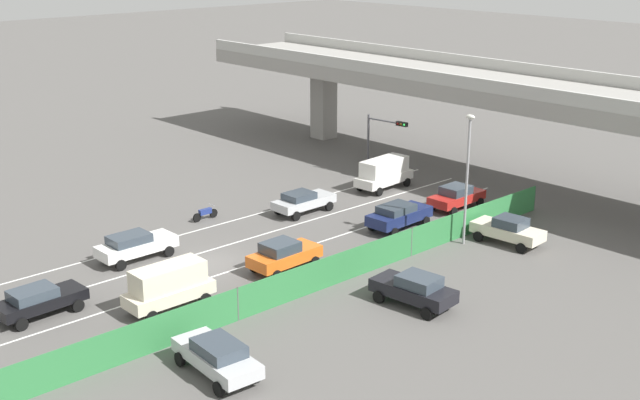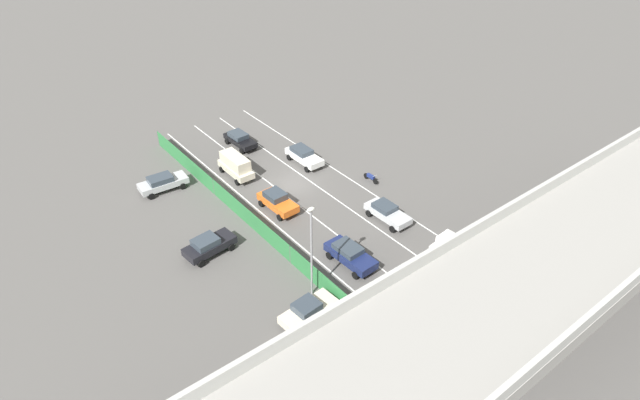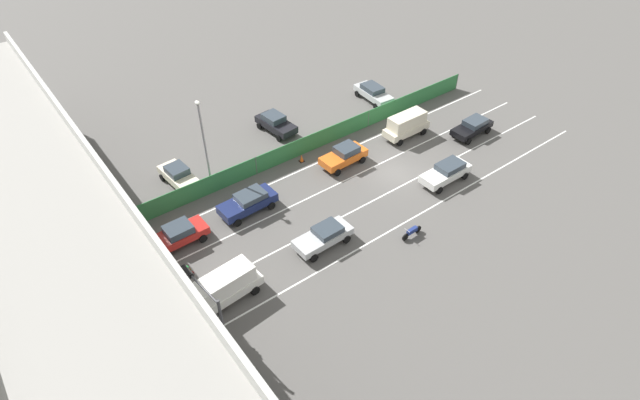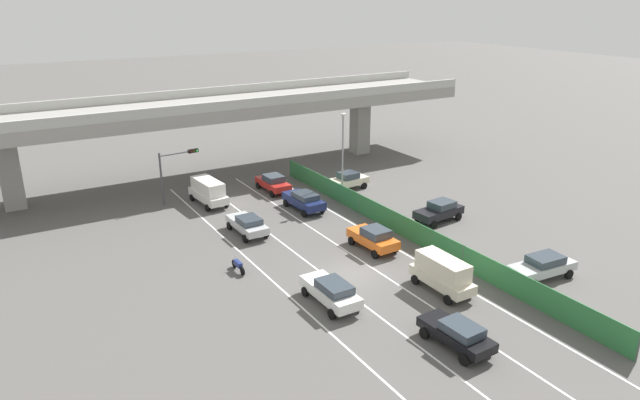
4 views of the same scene
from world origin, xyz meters
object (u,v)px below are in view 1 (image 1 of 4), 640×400
Objects in this scene: car_sedan_silver at (303,201)px; car_sedan_navy at (399,215)px; car_sedan_red at (456,196)px; parked_sedan_dark at (414,289)px; car_van_cream at (169,285)px; car_taxi_orange at (284,254)px; traffic_cone at (351,265)px; car_van_white at (384,172)px; motorcycle at (205,213)px; street_lamp at (468,168)px; parked_sedan_cream at (508,230)px; car_sedan_white at (135,245)px; car_sedan_black at (39,300)px; traffic_light at (382,134)px; parked_wagon_silver at (217,355)px.

car_sedan_navy is (6.53, 2.46, 0.07)m from car_sedan_silver.
car_sedan_red is 0.97× the size of parked_sedan_dark.
car_taxi_orange is at bearing 89.73° from car_van_cream.
car_taxi_orange reaches higher than car_sedan_silver.
car_van_cream is 6.77× the size of traffic_cone.
car_sedan_navy is at bearing -40.64° from car_van_white.
motorcycle is 17.59m from street_lamp.
street_lamp reaches higher than car_van_white.
car_sedan_silver is at bearing 159.30° from parked_sedan_dark.
traffic_cone is at bearing -109.06° from parked_sedan_cream.
car_sedan_red is (-0.37, 23.46, -0.39)m from car_van_cream.
parked_sedan_dark is at bearing -20.70° from car_sedan_silver.
car_sedan_white is at bearing -139.90° from traffic_cone.
parked_sedan_cream reaches higher than traffic_cone.
car_sedan_silver is at bearing 132.50° from car_taxi_orange.
car_van_cream is at bearing 55.40° from car_sedan_black.
car_sedan_silver is 8.23m from car_van_white.
traffic_light is at bearing 86.67° from motorcycle.
parked_sedan_cream is at bearing -25.70° from car_sedan_red.
car_sedan_navy is at bearing 136.18° from parked_sedan_dark.
car_van_cream is 1.01× the size of parked_sedan_dark.
car_sedan_red reaches higher than parked_wagon_silver.
car_sedan_red is at bearing -11.83° from traffic_light.
parked_sedan_dark is 11.18m from parked_sedan_cream.
car_sedan_black is at bearing -124.60° from car_van_cream.
car_van_white reaches higher than car_sedan_white.
car_van_cream reaches higher than car_taxi_orange.
car_sedan_white is at bearing -124.82° from street_lamp.
parked_sedan_dark is 1.01× the size of parked_sedan_cream.
car_taxi_orange is 12.27m from street_lamp.
traffic_light is (-2.19, 2.07, 2.20)m from car_van_white.
motorcycle is 20.63m from parked_wagon_silver.
car_sedan_navy is at bearing -155.94° from parked_sedan_cream.
parked_sedan_cream is at bearing 70.94° from traffic_cone.
motorcycle is 0.24× the size of street_lamp.
motorcycle is at bearing -140.13° from car_sedan_navy.
car_van_cream reaches higher than car_sedan_red.
car_taxi_orange is at bearing -111.28° from street_lamp.
car_sedan_black is 6.55× the size of traffic_cone.
parked_sedan_cream is (6.47, -3.11, 0.01)m from car_sedan_red.
car_sedan_black is at bearing -79.61° from traffic_light.
car_taxi_orange is at bearing -88.55° from car_sedan_red.
parked_sedan_cream is (12.95, 5.32, 0.06)m from car_sedan_silver.
car_sedan_black is 22.95m from car_sedan_navy.
car_van_white is 0.62× the size of street_lamp.
traffic_light reaches higher than car_sedan_silver.
parked_sedan_dark is 6.68× the size of traffic_cone.
car_van_cream is 0.98× the size of car_sedan_white.
parked_sedan_dark is at bearing -58.85° from car_sedan_red.
parked_sedan_dark is (8.12, 1.84, -0.01)m from car_taxi_orange.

